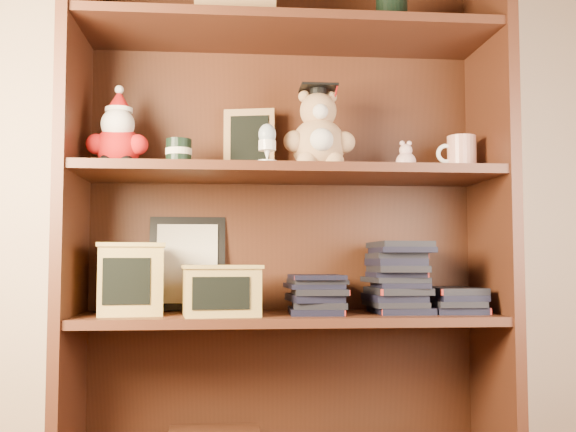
# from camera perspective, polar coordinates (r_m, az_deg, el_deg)

# --- Properties ---
(bookcase) EXTENTS (1.20, 0.35, 1.60)m
(bookcase) POSITION_cam_1_polar(r_m,az_deg,el_deg) (1.92, -0.21, -1.33)
(bookcase) COLOR #462214
(bookcase) RESTS_ON ground
(shelf_lower) EXTENTS (1.14, 0.33, 0.02)m
(shelf_lower) POSITION_cam_1_polar(r_m,az_deg,el_deg) (1.87, -0.00, -8.66)
(shelf_lower) COLOR #462214
(shelf_lower) RESTS_ON ground
(shelf_upper) EXTENTS (1.14, 0.33, 0.02)m
(shelf_upper) POSITION_cam_1_polar(r_m,az_deg,el_deg) (1.88, -0.00, 3.57)
(shelf_upper) COLOR #462214
(shelf_upper) RESTS_ON ground
(santa_plush) EXTENTS (0.17, 0.12, 0.24)m
(santa_plush) POSITION_cam_1_polar(r_m,az_deg,el_deg) (1.91, -14.19, 6.58)
(santa_plush) COLOR #A50F0F
(santa_plush) RESTS_ON shelf_upper
(teachers_tin) EXTENTS (0.07, 0.07, 0.08)m
(teachers_tin) POSITION_cam_1_polar(r_m,az_deg,el_deg) (1.89, -9.24, 5.25)
(teachers_tin) COLOR black
(teachers_tin) RESTS_ON shelf_upper
(chalkboard_plaque) EXTENTS (0.15, 0.10, 0.19)m
(chalkboard_plaque) POSITION_cam_1_polar(r_m,az_deg,el_deg) (2.01, -3.29, 6.19)
(chalkboard_plaque) COLOR #9E7547
(chalkboard_plaque) RESTS_ON shelf_upper
(egg_cup) EXTENTS (0.05, 0.05, 0.11)m
(egg_cup) POSITION_cam_1_polar(r_m,az_deg,el_deg) (1.81, -1.77, 6.20)
(egg_cup) COLOR white
(egg_cup) RESTS_ON shelf_upper
(grad_teddy_bear) EXTENTS (0.20, 0.17, 0.24)m
(grad_teddy_bear) POSITION_cam_1_polar(r_m,az_deg,el_deg) (1.90, 2.61, 6.72)
(grad_teddy_bear) COLOR tan
(grad_teddy_bear) RESTS_ON shelf_upper
(pink_figurine) EXTENTS (0.06, 0.06, 0.09)m
(pink_figurine) POSITION_cam_1_polar(r_m,az_deg,el_deg) (1.95, 9.95, 4.75)
(pink_figurine) COLOR beige
(pink_figurine) RESTS_ON shelf_upper
(teacher_mug) EXTENTS (0.12, 0.08, 0.10)m
(teacher_mug) POSITION_cam_1_polar(r_m,az_deg,el_deg) (2.00, 14.42, 5.11)
(teacher_mug) COLOR silver
(teacher_mug) RESTS_ON shelf_upper
(certificate_frame) EXTENTS (0.22, 0.06, 0.28)m
(certificate_frame) POSITION_cam_1_polar(r_m,az_deg,el_deg) (2.00, -8.53, -4.00)
(certificate_frame) COLOR black
(certificate_frame) RESTS_ON shelf_lower
(treats_box) EXTENTS (0.20, 0.20, 0.19)m
(treats_box) POSITION_cam_1_polar(r_m,az_deg,el_deg) (1.88, -13.14, -5.17)
(treats_box) COLOR tan
(treats_box) RESTS_ON shelf_lower
(pencils_box) EXTENTS (0.22, 0.17, 0.13)m
(pencils_box) POSITION_cam_1_polar(r_m,az_deg,el_deg) (1.79, -5.66, -6.25)
(pencils_box) COLOR tan
(pencils_box) RESTS_ON shelf_lower
(book_stack_left) EXTENTS (0.14, 0.20, 0.11)m
(book_stack_left) POSITION_cam_1_polar(r_m,az_deg,el_deg) (1.88, 2.29, -6.55)
(book_stack_left) COLOR black
(book_stack_left) RESTS_ON shelf_lower
(book_stack_mid) EXTENTS (0.14, 0.20, 0.19)m
(book_stack_mid) POSITION_cam_1_polar(r_m,az_deg,el_deg) (1.92, 9.23, -5.25)
(book_stack_mid) COLOR black
(book_stack_mid) RESTS_ON shelf_lower
(book_stack_right) EXTENTS (0.14, 0.20, 0.06)m
(book_stack_right) POSITION_cam_1_polar(r_m,az_deg,el_deg) (1.97, 14.10, -7.01)
(book_stack_right) COLOR black
(book_stack_right) RESTS_ON shelf_lower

